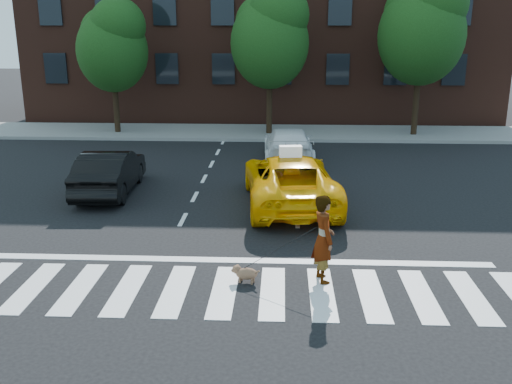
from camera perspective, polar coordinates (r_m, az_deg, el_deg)
ground at (r=11.87m, az=-3.23°, el=-9.90°), size 120.00×120.00×0.00m
crosswalk at (r=11.87m, az=-3.23°, el=-9.87°), size 13.00×2.40×0.01m
stop_line at (r=13.32m, az=-2.53°, el=-6.83°), size 12.00×0.30×0.01m
sidewalk_far at (r=28.58m, az=0.33°, el=5.97°), size 30.00×4.00×0.15m
building at (r=35.61m, az=0.87°, el=17.62°), size 26.00×10.00×12.00m
tree_left at (r=28.76m, az=-14.16°, el=14.32°), size 3.39×3.38×6.50m
tree_mid at (r=27.59m, az=1.45°, el=15.57°), size 3.69×3.69×7.10m
tree_right at (r=28.30m, az=16.35°, el=15.80°), size 4.00×4.00×7.70m
taxi at (r=17.15m, az=3.41°, el=1.21°), size 3.10×5.75×1.53m
black_sedan at (r=18.92m, az=-14.42°, el=1.98°), size 1.69×4.35×1.41m
white_suv at (r=22.61m, az=3.26°, el=4.70°), size 2.06×4.71×1.35m
woman at (r=12.03m, az=6.75°, el=-4.67°), size 0.62×0.79×1.91m
dog at (r=12.16m, az=-1.15°, el=-8.10°), size 0.63×0.36×0.36m
taxi_sign at (r=16.73m, az=3.47°, el=4.09°), size 0.68×0.35×0.32m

